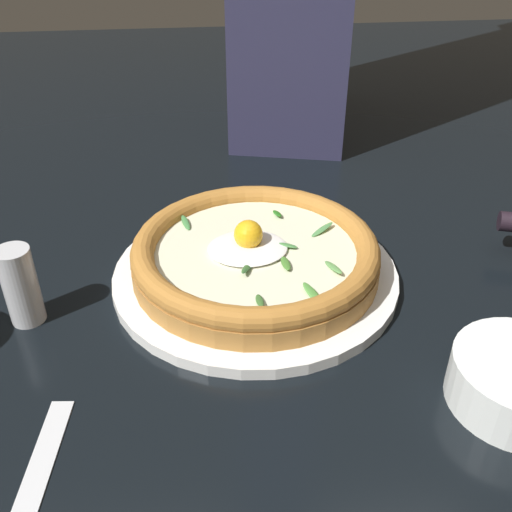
% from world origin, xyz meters
% --- Properties ---
extents(ground_plane, '(2.40, 2.40, 0.03)m').
position_xyz_m(ground_plane, '(0.00, 0.00, -0.01)').
color(ground_plane, black).
rests_on(ground_plane, ground).
extents(pizza_plate, '(0.30, 0.30, 0.01)m').
position_xyz_m(pizza_plate, '(0.03, -0.00, 0.01)').
color(pizza_plate, white).
rests_on(pizza_plate, ground).
extents(pizza, '(0.25, 0.25, 0.05)m').
position_xyz_m(pizza, '(0.03, -0.00, 0.03)').
color(pizza, '#AE7536').
rests_on(pizza, pizza_plate).
extents(pepper_shaker, '(0.03, 0.03, 0.08)m').
position_xyz_m(pepper_shaker, '(-0.19, -0.04, 0.04)').
color(pepper_shaker, silver).
rests_on(pepper_shaker, ground).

